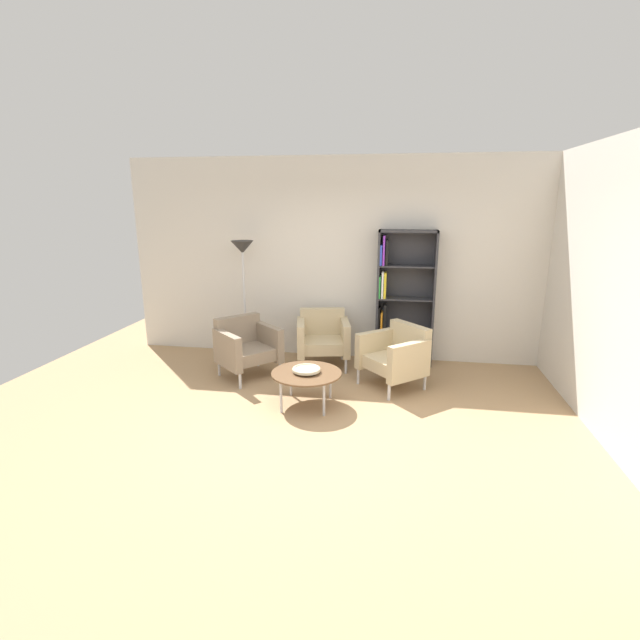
# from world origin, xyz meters

# --- Properties ---
(ground_plane) EXTENTS (8.32, 8.32, 0.00)m
(ground_plane) POSITION_xyz_m (0.00, 0.00, 0.00)
(ground_plane) COLOR tan
(plaster_back_panel) EXTENTS (6.40, 0.12, 2.90)m
(plaster_back_panel) POSITION_xyz_m (0.00, 2.46, 1.45)
(plaster_back_panel) COLOR silver
(plaster_back_panel) RESTS_ON ground_plane
(plaster_right_partition) EXTENTS (0.12, 5.20, 2.90)m
(plaster_right_partition) POSITION_xyz_m (2.86, 0.60, 1.45)
(plaster_right_partition) COLOR silver
(plaster_right_partition) RESTS_ON ground_plane
(bookshelf_tall) EXTENTS (0.80, 0.30, 1.90)m
(bookshelf_tall) POSITION_xyz_m (0.85, 2.25, 0.94)
(bookshelf_tall) COLOR #333338
(bookshelf_tall) RESTS_ON ground_plane
(coffee_table_low) EXTENTS (0.80, 0.80, 0.40)m
(coffee_table_low) POSITION_xyz_m (-0.19, 0.57, 0.37)
(coffee_table_low) COLOR brown
(coffee_table_low) RESTS_ON ground_plane
(decorative_bowl) EXTENTS (0.32, 0.32, 0.05)m
(decorative_bowl) POSITION_xyz_m (-0.19, 0.57, 0.43)
(decorative_bowl) COLOR beige
(decorative_bowl) RESTS_ON coffee_table_low
(armchair_corner_red) EXTENTS (0.83, 0.78, 0.78)m
(armchair_corner_red) POSITION_xyz_m (-0.22, 1.94, 0.41)
(armchair_corner_red) COLOR #C6B289
(armchair_corner_red) RESTS_ON ground_plane
(armchair_by_bookshelf) EXTENTS (0.95, 0.95, 0.78)m
(armchair_by_bookshelf) POSITION_xyz_m (-1.16, 1.37, 0.41)
(armchair_by_bookshelf) COLOR gray
(armchair_by_bookshelf) RESTS_ON ground_plane
(armchair_near_window) EXTENTS (0.95, 0.95, 0.78)m
(armchair_near_window) POSITION_xyz_m (0.81, 1.32, 0.41)
(armchair_near_window) COLOR #C6B289
(armchair_near_window) RESTS_ON ground_plane
(floor_lamp_torchiere) EXTENTS (0.32, 0.32, 1.74)m
(floor_lamp_torchiere) POSITION_xyz_m (-1.39, 2.04, 1.45)
(floor_lamp_torchiere) COLOR silver
(floor_lamp_torchiere) RESTS_ON ground_plane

